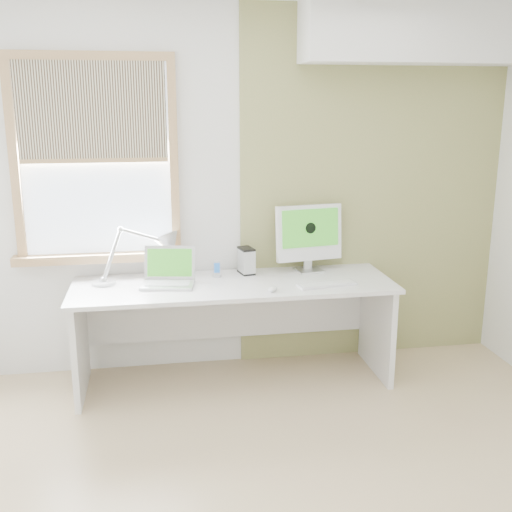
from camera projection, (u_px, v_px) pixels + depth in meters
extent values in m
cube|color=tan|center=(291.00, 502.00, 3.04)|extent=(4.00, 3.50, 0.02)
cube|color=white|center=(240.00, 192.00, 4.40)|extent=(4.00, 0.02, 2.60)
cube|color=#839252|center=(372.00, 189.00, 4.54)|extent=(2.00, 0.02, 2.60)
cube|color=white|center=(417.00, 32.00, 4.14)|extent=(1.60, 0.40, 0.42)
cube|color=#95734B|center=(14.00, 161.00, 4.06)|extent=(0.06, 0.06, 1.42)
cube|color=#95734B|center=(174.00, 159.00, 4.22)|extent=(0.06, 0.06, 1.42)
cube|color=#95734B|center=(89.00, 56.00, 3.97)|extent=(1.00, 0.06, 0.06)
cube|color=#95734B|center=(102.00, 257.00, 4.29)|extent=(1.20, 0.14, 0.06)
cube|color=#D1E2F9|center=(96.00, 160.00, 4.16)|extent=(1.00, 0.01, 1.30)
cube|color=beige|center=(92.00, 111.00, 4.04)|extent=(0.98, 0.02, 0.65)
cube|color=#95734B|center=(95.00, 161.00, 4.12)|extent=(0.98, 0.03, 0.03)
cube|color=silver|center=(234.00, 285.00, 4.17)|extent=(2.20, 0.70, 0.03)
cube|color=silver|center=(80.00, 344.00, 4.09)|extent=(0.04, 0.64, 0.70)
cube|color=silver|center=(377.00, 326.00, 4.42)|extent=(0.04, 0.64, 0.70)
cube|color=silver|center=(229.00, 307.00, 4.54)|extent=(2.08, 0.02, 0.48)
cylinder|color=silver|center=(104.00, 282.00, 4.13)|extent=(0.21, 0.21, 0.02)
sphere|color=silver|center=(104.00, 280.00, 4.13)|extent=(0.06, 0.06, 0.05)
cylinder|color=silver|center=(112.00, 255.00, 4.12)|extent=(0.16, 0.08, 0.35)
sphere|color=silver|center=(121.00, 229.00, 4.11)|extent=(0.05, 0.05, 0.04)
cylinder|color=silver|center=(144.00, 236.00, 4.18)|extent=(0.31, 0.09, 0.14)
sphere|color=silver|center=(166.00, 242.00, 4.25)|extent=(0.05, 0.05, 0.04)
cone|color=silver|center=(170.00, 245.00, 4.27)|extent=(0.28, 0.28, 0.21)
cube|color=silver|center=(168.00, 284.00, 4.10)|extent=(0.38, 0.30, 0.02)
cube|color=#B2B5B7|center=(168.00, 283.00, 4.10)|extent=(0.32, 0.20, 0.00)
cube|color=silver|center=(170.00, 262.00, 4.19)|extent=(0.36, 0.13, 0.23)
cube|color=#2E7F1E|center=(170.00, 263.00, 4.18)|extent=(0.31, 0.10, 0.18)
cylinder|color=silver|center=(217.00, 276.00, 4.31)|extent=(0.07, 0.07, 0.02)
cube|color=silver|center=(217.00, 268.00, 4.29)|extent=(0.05, 0.01, 0.10)
cube|color=#194C99|center=(217.00, 268.00, 4.29)|extent=(0.04, 0.00, 0.07)
cube|color=silver|center=(246.00, 261.00, 4.37)|extent=(0.12, 0.16, 0.19)
cube|color=black|center=(246.00, 249.00, 4.35)|extent=(0.12, 0.16, 0.01)
cube|color=black|center=(246.00, 272.00, 4.39)|extent=(0.12, 0.16, 0.01)
cube|color=silver|center=(309.00, 270.00, 4.46)|extent=(0.20, 0.19, 0.01)
cube|color=silver|center=(308.00, 258.00, 4.46)|extent=(0.06, 0.03, 0.16)
cube|color=white|center=(309.00, 233.00, 4.41)|extent=(0.50, 0.16, 0.41)
cube|color=#2E7F1E|center=(311.00, 228.00, 4.37)|extent=(0.43, 0.09, 0.27)
cylinder|color=black|center=(311.00, 228.00, 4.37)|extent=(0.08, 0.02, 0.08)
cube|color=white|center=(327.00, 284.00, 4.10)|extent=(0.42, 0.18, 0.02)
cube|color=white|center=(327.00, 283.00, 4.10)|extent=(0.39, 0.15, 0.00)
ellipsoid|color=white|center=(273.00, 289.00, 3.98)|extent=(0.09, 0.11, 0.03)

